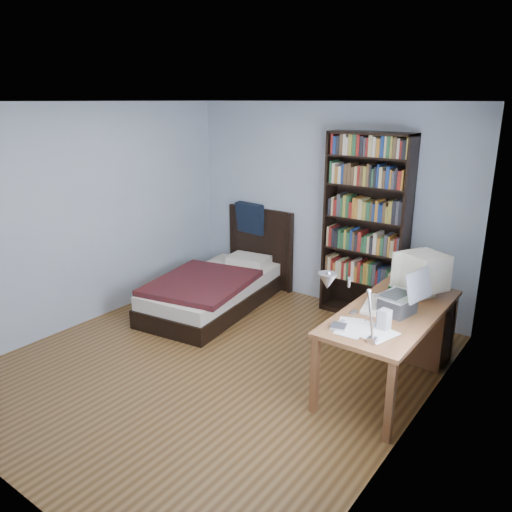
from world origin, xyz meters
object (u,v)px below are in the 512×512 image
object	(u,v)px
speaker	(384,320)
soda_can	(392,292)
crt_monitor	(423,271)
bookshelf	(366,228)
laptop	(400,301)
desk_lamp	(336,288)
desk	(409,323)
bed	(218,286)
keyboard	(375,305)

from	to	relation	value
speaker	soda_can	xyz separation A→B (m)	(-0.21, 0.69, -0.03)
crt_monitor	speaker	bearing A→B (deg)	-89.48
speaker	bookshelf	bearing A→B (deg)	129.43
laptop	desk_lamp	distance (m)	1.14
crt_monitor	soda_can	xyz separation A→B (m)	(-0.20, -0.23, -0.18)
desk	laptop	xyz separation A→B (m)	(0.07, -0.52, 0.43)
desk	bookshelf	xyz separation A→B (m)	(-0.86, 0.80, 0.68)
laptop	bed	world-z (taller)	bed
bookshelf	bed	world-z (taller)	bookshelf
bookshelf	keyboard	bearing A→B (deg)	-61.59
speaker	bed	distance (m)	2.75
bed	desk_lamp	bearing A→B (deg)	-32.87
crt_monitor	laptop	size ratio (longest dim) A/B	1.18
soda_can	desk_lamp	bearing A→B (deg)	-85.92
laptop	speaker	world-z (taller)	laptop
desk	keyboard	size ratio (longest dim) A/B	3.68
desk	speaker	world-z (taller)	speaker
keyboard	soda_can	xyz separation A→B (m)	(0.04, 0.29, 0.05)
speaker	keyboard	bearing A→B (deg)	131.94
desk_lamp	crt_monitor	bearing A→B (deg)	86.31
soda_can	crt_monitor	bearing A→B (deg)	49.03
desk_lamp	desk	bearing A→B (deg)	89.09
desk_lamp	bookshelf	bearing A→B (deg)	109.44
soda_can	laptop	bearing A→B (deg)	-58.45
soda_can	bed	bearing A→B (deg)	174.97
crt_monitor	bookshelf	distance (m)	1.23
desk_lamp	bed	world-z (taller)	desk_lamp
desk	soda_can	size ratio (longest dim) A/B	13.87
bed	speaker	bearing A→B (deg)	-19.39
desk	laptop	size ratio (longest dim) A/B	3.97
desk_lamp	bookshelf	xyz separation A→B (m)	(-0.84, 2.37, -0.18)
crt_monitor	bed	bearing A→B (deg)	-179.44
speaker	soda_can	size ratio (longest dim) A/B	1.42
soda_can	speaker	bearing A→B (deg)	-73.18
laptop	speaker	xyz separation A→B (m)	(0.01, -0.37, -0.03)
desk	soda_can	xyz separation A→B (m)	(-0.12, -0.21, 0.37)
laptop	speaker	bearing A→B (deg)	-87.99
desk	speaker	size ratio (longest dim) A/B	9.80
soda_can	bookshelf	distance (m)	1.29
bed	soda_can	bearing A→B (deg)	-5.03
desk	bookshelf	size ratio (longest dim) A/B	0.78
keyboard	desk	bearing A→B (deg)	59.17
desk	laptop	distance (m)	0.68
desk	keyboard	distance (m)	0.62
keyboard	bookshelf	size ratio (longest dim) A/B	0.21
bed	laptop	bearing A→B (deg)	-11.70
speaker	bookshelf	world-z (taller)	bookshelf
desk_lamp	soda_can	world-z (taller)	desk_lamp
bookshelf	soda_can	bearing A→B (deg)	-53.70
desk_lamp	bookshelf	distance (m)	2.52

